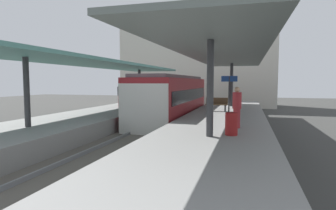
{
  "coord_description": "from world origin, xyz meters",
  "views": [
    {
      "loc": [
        5.05,
        -14.55,
        2.88
      ],
      "look_at": [
        0.15,
        2.66,
        1.4
      ],
      "focal_mm": 30.17,
      "sensor_mm": 36.0,
      "label": 1
    }
  ],
  "objects_px": {
    "commuter_train": "(172,98)",
    "litter_bin": "(231,124)",
    "passenger_mid_platform": "(237,107)",
    "platform_sign": "(229,86)",
    "platform_bench": "(217,104)",
    "passenger_near_bench": "(120,95)"
  },
  "relations": [
    {
      "from": "platform_bench",
      "to": "platform_sign",
      "type": "xyz_separation_m",
      "value": [
        0.89,
        -1.79,
        1.16
      ]
    },
    {
      "from": "commuter_train",
      "to": "platform_bench",
      "type": "bearing_deg",
      "value": -11.6
    },
    {
      "from": "commuter_train",
      "to": "platform_sign",
      "type": "bearing_deg",
      "value": -31.28
    },
    {
      "from": "passenger_near_bench",
      "to": "litter_bin",
      "type": "bearing_deg",
      "value": -47.12
    },
    {
      "from": "commuter_train",
      "to": "platform_sign",
      "type": "relative_size",
      "value": 5.17
    },
    {
      "from": "commuter_train",
      "to": "litter_bin",
      "type": "xyz_separation_m",
      "value": [
        4.51,
        -8.75,
        -0.33
      ]
    },
    {
      "from": "commuter_train",
      "to": "platform_sign",
      "type": "xyz_separation_m",
      "value": [
        4.01,
        -2.43,
        0.9
      ]
    },
    {
      "from": "commuter_train",
      "to": "passenger_near_bench",
      "type": "bearing_deg",
      "value": 169.68
    },
    {
      "from": "passenger_near_bench",
      "to": "passenger_mid_platform",
      "type": "bearing_deg",
      "value": -41.36
    },
    {
      "from": "litter_bin",
      "to": "passenger_mid_platform",
      "type": "relative_size",
      "value": 0.48
    },
    {
      "from": "passenger_mid_platform",
      "to": "platform_sign",
      "type": "bearing_deg",
      "value": 97.53
    },
    {
      "from": "platform_sign",
      "to": "litter_bin",
      "type": "height_order",
      "value": "platform_sign"
    },
    {
      "from": "litter_bin",
      "to": "platform_sign",
      "type": "bearing_deg",
      "value": 94.55
    },
    {
      "from": "platform_sign",
      "to": "commuter_train",
      "type": "bearing_deg",
      "value": 148.72
    },
    {
      "from": "platform_sign",
      "to": "passenger_mid_platform",
      "type": "distance_m",
      "value": 4.78
    },
    {
      "from": "commuter_train",
      "to": "platform_sign",
      "type": "height_order",
      "value": "commuter_train"
    },
    {
      "from": "platform_bench",
      "to": "platform_sign",
      "type": "height_order",
      "value": "platform_sign"
    },
    {
      "from": "platform_bench",
      "to": "passenger_mid_platform",
      "type": "xyz_separation_m",
      "value": [
        1.5,
        -6.47,
        0.4
      ]
    },
    {
      "from": "platform_bench",
      "to": "litter_bin",
      "type": "distance_m",
      "value": 8.23
    },
    {
      "from": "passenger_near_bench",
      "to": "passenger_mid_platform",
      "type": "height_order",
      "value": "passenger_near_bench"
    },
    {
      "from": "litter_bin",
      "to": "passenger_mid_platform",
      "type": "distance_m",
      "value": 1.71
    },
    {
      "from": "platform_bench",
      "to": "platform_sign",
      "type": "relative_size",
      "value": 0.63
    }
  ]
}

